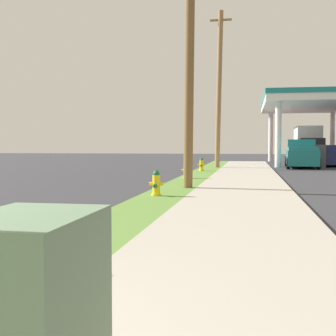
{
  "coord_description": "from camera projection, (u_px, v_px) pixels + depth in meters",
  "views": [
    {
      "loc": [
        3.2,
        -2.29,
        1.6
      ],
      "look_at": [
        0.35,
        13.99,
        0.77
      ],
      "focal_mm": 49.87,
      "sensor_mm": 36.0,
      "label": 1
    }
  ],
  "objects": [
    {
      "name": "car_navy_by_far_pump",
      "position": [
        332.0,
        157.0,
        34.71
      ],
      "size": [
        2.02,
        4.53,
        1.57
      ],
      "color": "navy",
      "rests_on": "ground"
    },
    {
      "name": "truck_teal_at_forecourt",
      "position": [
        301.0,
        155.0,
        32.3
      ],
      "size": [
        2.37,
        5.49,
        1.97
      ],
      "color": "#197075",
      "rests_on": "ground"
    },
    {
      "name": "truck_black_on_apron",
      "position": [
        308.0,
        146.0,
        38.2
      ],
      "size": [
        2.24,
        6.44,
        3.11
      ],
      "color": "black",
      "rests_on": "ground"
    },
    {
      "name": "fire_hydrant_second",
      "position": [
        156.0,
        185.0,
        13.5
      ],
      "size": [
        0.42,
        0.38,
        0.74
      ],
      "color": "yellow",
      "rests_on": "grass_verge"
    },
    {
      "name": "fire_hydrant_fourth",
      "position": [
        201.0,
        165.0,
        26.34
      ],
      "size": [
        0.42,
        0.37,
        0.74
      ],
      "color": "yellow",
      "rests_on": "grass_verge"
    },
    {
      "name": "utility_pole_background",
      "position": [
        219.0,
        88.0,
        30.25
      ],
      "size": [
        1.4,
        0.33,
        10.12
      ],
      "color": "#937047",
      "rests_on": "grass_verge"
    },
    {
      "name": "car_red_by_near_pump",
      "position": [
        303.0,
        154.0,
        41.83
      ],
      "size": [
        2.21,
        4.61,
        1.57
      ],
      "color": "red",
      "rests_on": "ground"
    },
    {
      "name": "utility_pole_midground",
      "position": [
        190.0,
        46.0,
        15.94
      ],
      "size": [
        0.55,
        1.37,
        9.52
      ],
      "color": "brown",
      "rests_on": "grass_verge"
    },
    {
      "name": "fire_hydrant_nearest",
      "position": [
        19.0,
        241.0,
        5.58
      ],
      "size": [
        0.42,
        0.38,
        0.74
      ],
      "color": "yellow",
      "rests_on": "grass_verge"
    },
    {
      "name": "fire_hydrant_third",
      "position": [
        186.0,
        171.0,
        20.56
      ],
      "size": [
        0.42,
        0.37,
        0.74
      ],
      "color": "yellow",
      "rests_on": "grass_verge"
    }
  ]
}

